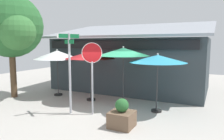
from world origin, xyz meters
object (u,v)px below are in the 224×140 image
at_px(shade_tree, 11,27).
at_px(sidewalk_planter, 122,116).
at_px(patio_umbrella_crimson_center, 90,55).
at_px(patio_umbrella_ivory_left, 57,55).
at_px(patio_umbrella_forest_green_right, 123,52).
at_px(patio_umbrella_teal_far_right, 158,59).
at_px(street_sign_post, 70,66).
at_px(stop_sign, 92,64).

xyz_separation_m(shade_tree, sidewalk_planter, (6.69, -1.23, -3.29)).
bearing_deg(shade_tree, patio_umbrella_crimson_center, 18.39).
distance_m(patio_umbrella_ivory_left, patio_umbrella_forest_green_right, 3.96).
bearing_deg(sidewalk_planter, patio_umbrella_teal_far_right, 73.74).
xyz_separation_m(street_sign_post, patio_umbrella_ivory_left, (-2.50, 2.20, 0.26)).
relative_size(patio_umbrella_teal_far_right, sidewalk_planter, 2.45).
relative_size(patio_umbrella_teal_far_right, shade_tree, 0.45).
bearing_deg(patio_umbrella_teal_far_right, patio_umbrella_ivory_left, 175.37).
bearing_deg(shade_tree, patio_umbrella_teal_far_right, 7.24).
relative_size(stop_sign, patio_umbrella_teal_far_right, 1.18).
height_order(patio_umbrella_ivory_left, sidewalk_planter, patio_umbrella_ivory_left).
bearing_deg(patio_umbrella_teal_far_right, sidewalk_planter, -106.26).
distance_m(street_sign_post, patio_umbrella_teal_far_right, 3.56).
relative_size(patio_umbrella_ivory_left, patio_umbrella_crimson_center, 1.01).
height_order(patio_umbrella_ivory_left, shade_tree, shade_tree).
bearing_deg(shade_tree, patio_umbrella_ivory_left, 38.68).
xyz_separation_m(patio_umbrella_forest_green_right, sidewalk_planter, (1.01, -2.44, -2.06)).
height_order(stop_sign, shade_tree, shade_tree).
distance_m(stop_sign, patio_umbrella_crimson_center, 2.20).
relative_size(stop_sign, patio_umbrella_crimson_center, 1.14).
xyz_separation_m(street_sign_post, patio_umbrella_forest_green_right, (1.45, 2.03, 0.48)).
distance_m(street_sign_post, shade_tree, 4.64).
height_order(street_sign_post, shade_tree, shade_tree).
xyz_separation_m(patio_umbrella_crimson_center, shade_tree, (-3.89, -1.29, 1.42)).
relative_size(patio_umbrella_forest_green_right, patio_umbrella_teal_far_right, 1.11).
relative_size(street_sign_post, patio_umbrella_crimson_center, 1.28).
bearing_deg(sidewalk_planter, patio_umbrella_crimson_center, 137.87).
distance_m(street_sign_post, patio_umbrella_forest_green_right, 2.54).
distance_m(patio_umbrella_forest_green_right, shade_tree, 5.94).
relative_size(street_sign_post, patio_umbrella_forest_green_right, 1.19).
bearing_deg(sidewalk_planter, patio_umbrella_forest_green_right, 112.38).
distance_m(patio_umbrella_ivory_left, sidewalk_planter, 5.90).
xyz_separation_m(patio_umbrella_ivory_left, patio_umbrella_teal_far_right, (5.59, -0.45, -0.02)).
relative_size(stop_sign, sidewalk_planter, 2.89).
bearing_deg(street_sign_post, patio_umbrella_forest_green_right, 54.47).
xyz_separation_m(stop_sign, patio_umbrella_teal_far_right, (2.22, 1.46, 0.18)).
bearing_deg(street_sign_post, patio_umbrella_teal_far_right, 29.52).
xyz_separation_m(patio_umbrella_ivory_left, shade_tree, (-1.73, -1.38, 1.46)).
distance_m(patio_umbrella_forest_green_right, sidewalk_planter, 3.35).
distance_m(patio_umbrella_crimson_center, patio_umbrella_teal_far_right, 3.44).
relative_size(patio_umbrella_ivory_left, shade_tree, 0.47).
relative_size(patio_umbrella_forest_green_right, sidewalk_planter, 2.73).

